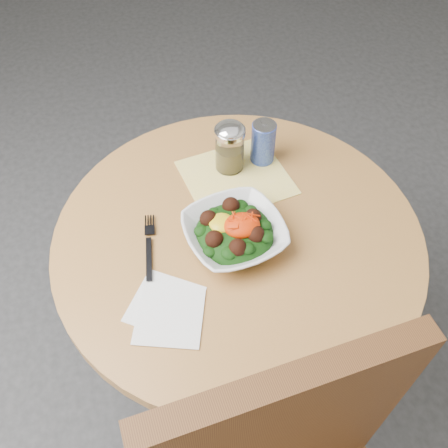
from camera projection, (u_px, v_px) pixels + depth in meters
name	position (u px, v px, depth m)	size (l,w,h in m)	color
ground	(234.00, 361.00, 1.79)	(6.00, 6.00, 0.00)	#2B2B2D
table	(237.00, 277.00, 1.37)	(0.90, 0.90, 0.75)	black
cloth_napkin	(236.00, 177.00, 1.33)	(0.26, 0.24, 0.00)	yellow
paper_napkins	(167.00, 310.00, 1.08)	(0.20, 0.22, 0.00)	silver
salad_bowl	(234.00, 232.00, 1.17)	(0.27, 0.27, 0.09)	silver
fork	(149.00, 244.00, 1.18)	(0.05, 0.19, 0.00)	black
spice_shaker	(230.00, 147.00, 1.30)	(0.08, 0.08, 0.14)	silver
beverage_can	(263.00, 143.00, 1.33)	(0.07, 0.07, 0.13)	#0D1993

